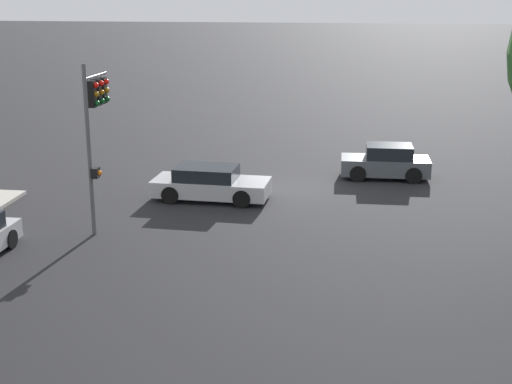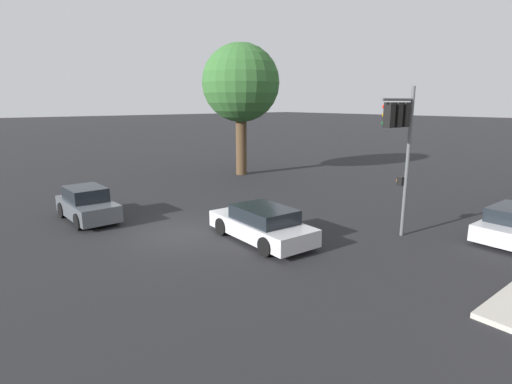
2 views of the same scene
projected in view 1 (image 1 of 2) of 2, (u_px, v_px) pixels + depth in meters
The scene contains 4 objects.
ground_plane at pixel (285, 188), 30.42m from camera, with size 300.00×300.00×0.00m, color black.
traffic_signal at pixel (95, 111), 24.20m from camera, with size 0.55×2.08×5.87m.
crossing_car_0 at pixel (210, 183), 28.69m from camera, with size 4.75×2.20×1.36m.
crossing_car_1 at pixel (386, 162), 31.89m from camera, with size 3.92×1.86×1.52m.
Camera 1 is at (-2.66, 29.18, 8.25)m, focal length 50.00 mm.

